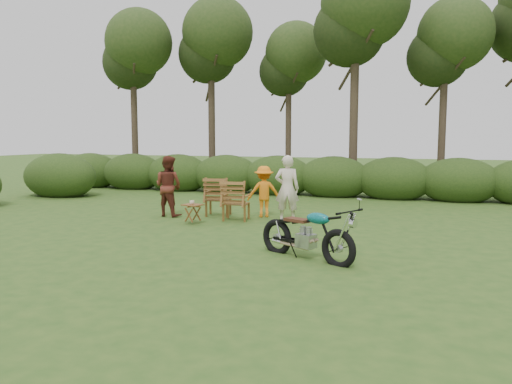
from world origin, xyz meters
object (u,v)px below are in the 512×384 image
(lawn_chair_right, at_px, (236,220))
(lawn_chair_left, at_px, (219,216))
(child, at_px, (264,217))
(motorcycle, at_px, (306,258))
(adult_a, at_px, (287,221))
(side_table, at_px, (193,214))
(cup, at_px, (192,202))
(adult_b, at_px, (169,216))

(lawn_chair_right, distance_m, lawn_chair_left, 0.87)
(child, bearing_deg, lawn_chair_right, 32.40)
(motorcycle, xyz_separation_m, adult_a, (-1.28, 3.47, 0.00))
(motorcycle, relative_size, side_table, 4.03)
(adult_a, bearing_deg, lawn_chair_right, -0.76)
(side_table, xyz_separation_m, cup, (-0.02, 0.01, 0.28))
(side_table, relative_size, adult_b, 0.30)
(motorcycle, distance_m, lawn_chair_right, 4.09)
(side_table, height_order, cup, cup)
(lawn_chair_right, relative_size, cup, 8.82)
(adult_a, bearing_deg, child, -44.07)
(motorcycle, distance_m, adult_a, 3.70)
(lawn_chair_left, bearing_deg, motorcycle, 120.16)
(motorcycle, xyz_separation_m, adult_b, (-4.39, 3.25, 0.00))
(lawn_chair_left, relative_size, cup, 8.94)
(cup, relative_size, child, 0.09)
(motorcycle, relative_size, child, 1.43)
(lawn_chair_right, relative_size, adult_b, 0.63)
(lawn_chair_right, height_order, cup, cup)
(lawn_chair_right, height_order, adult_b, adult_b)
(lawn_chair_right, distance_m, adult_b, 1.89)
(side_table, bearing_deg, lawn_chair_right, 45.68)
(adult_b, distance_m, child, 2.47)
(side_table, xyz_separation_m, adult_a, (2.02, 1.06, -0.23))
(motorcycle, xyz_separation_m, side_table, (-3.30, 2.42, 0.23))
(motorcycle, bearing_deg, adult_a, 136.64)
(lawn_chair_right, bearing_deg, side_table, 38.45)
(adult_b, bearing_deg, side_table, 151.55)
(cup, bearing_deg, adult_b, 142.46)
(child, bearing_deg, motorcycle, 94.31)
(lawn_chair_left, bearing_deg, adult_a, 161.54)
(adult_a, relative_size, adult_b, 1.03)
(lawn_chair_left, bearing_deg, side_table, 75.61)
(side_table, bearing_deg, child, 49.82)
(cup, distance_m, adult_b, 1.45)
(lawn_chair_left, xyz_separation_m, side_table, (-0.09, -1.33, 0.23))
(lawn_chair_right, bearing_deg, lawn_chair_left, -44.10)
(motorcycle, bearing_deg, child, 143.57)
(motorcycle, xyz_separation_m, cup, (-3.32, 2.43, 0.51))
(motorcycle, distance_m, cup, 4.14)
(lawn_chair_left, bearing_deg, child, 178.54)
(cup, height_order, adult_b, adult_b)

